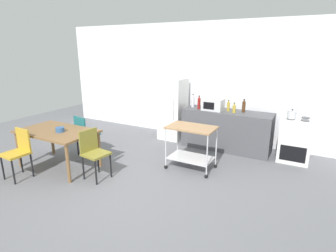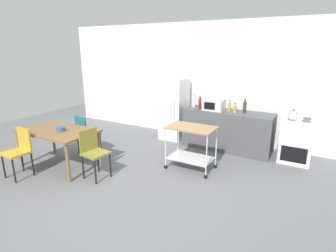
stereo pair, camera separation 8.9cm
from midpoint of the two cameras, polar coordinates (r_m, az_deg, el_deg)
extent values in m
plane|color=slate|center=(4.72, -9.19, -12.80)|extent=(12.00, 12.00, 0.00)
cube|color=white|center=(6.97, 6.70, 9.34)|extent=(8.40, 0.12, 2.90)
cube|color=#4C4C51|center=(6.33, 11.90, -0.88)|extent=(2.00, 0.64, 0.90)
cube|color=brown|center=(5.61, -22.97, -1.06)|extent=(1.50, 0.90, 0.04)
cylinder|color=brown|center=(6.06, -29.55, -4.42)|extent=(0.06, 0.06, 0.71)
cylinder|color=brown|center=(4.99, -20.96, -7.51)|extent=(0.06, 0.06, 0.71)
cylinder|color=brown|center=(6.47, -23.78, -2.44)|extent=(0.06, 0.06, 0.71)
cylinder|color=brown|center=(5.48, -14.81, -4.83)|extent=(0.06, 0.06, 0.71)
cube|color=#1E666B|center=(6.11, -17.03, -1.66)|extent=(0.46, 0.46, 0.04)
cube|color=#1E666B|center=(5.96, -18.62, -0.05)|extent=(0.38, 0.09, 0.40)
cylinder|color=black|center=(6.15, -14.64, -3.78)|extent=(0.03, 0.03, 0.45)
cylinder|color=black|center=(6.41, -16.49, -3.09)|extent=(0.03, 0.03, 0.45)
cylinder|color=black|center=(5.97, -17.24, -4.61)|extent=(0.03, 0.03, 0.45)
cylinder|color=black|center=(6.24, -19.02, -3.86)|extent=(0.03, 0.03, 0.45)
cube|color=gold|center=(5.51, -30.09, -5.15)|extent=(0.42, 0.42, 0.04)
cube|color=gold|center=(5.52, -28.80, -2.49)|extent=(0.38, 0.05, 0.40)
cylinder|color=black|center=(5.67, -32.08, -7.55)|extent=(0.03, 0.03, 0.45)
cylinder|color=black|center=(5.39, -30.42, -8.49)|extent=(0.03, 0.03, 0.45)
cylinder|color=black|center=(5.81, -29.12, -6.56)|extent=(0.03, 0.03, 0.45)
cylinder|color=black|center=(5.53, -27.34, -7.42)|extent=(0.03, 0.03, 0.45)
cube|color=olive|center=(4.95, -15.53, -5.76)|extent=(0.44, 0.44, 0.04)
cube|color=olive|center=(5.01, -17.02, -2.93)|extent=(0.08, 0.38, 0.40)
cylinder|color=black|center=(4.83, -15.58, -9.52)|extent=(0.03, 0.03, 0.45)
cylinder|color=black|center=(5.02, -12.56, -8.25)|extent=(0.03, 0.03, 0.45)
cylinder|color=black|center=(5.08, -18.04, -8.41)|extent=(0.03, 0.03, 0.45)
cylinder|color=black|center=(5.26, -15.08, -7.26)|extent=(0.03, 0.03, 0.45)
cube|color=white|center=(6.12, 25.03, -2.68)|extent=(0.60, 0.60, 0.90)
cube|color=black|center=(5.89, 24.56, -5.41)|extent=(0.48, 0.01, 0.32)
cylinder|color=#47474C|center=(5.89, 24.21, 1.40)|extent=(0.16, 0.16, 0.02)
cylinder|color=#47474C|center=(5.88, 26.72, 1.06)|extent=(0.16, 0.16, 0.02)
cylinder|color=#47474C|center=(6.12, 24.42, 1.89)|extent=(0.16, 0.16, 0.02)
cylinder|color=#47474C|center=(6.11, 26.83, 1.57)|extent=(0.16, 0.16, 0.02)
cube|color=white|center=(6.87, 0.67, 3.63)|extent=(0.60, 0.60, 1.55)
cylinder|color=silver|center=(6.49, 0.77, 3.60)|extent=(0.02, 0.02, 0.50)
cube|color=#A37A51|center=(5.06, 4.53, -0.31)|extent=(0.90, 0.56, 0.03)
cube|color=silver|center=(5.27, 4.38, -6.74)|extent=(0.83, 0.52, 0.02)
cylinder|color=silver|center=(5.15, -0.99, -4.48)|extent=(0.02, 0.02, 0.76)
sphere|color=black|center=(5.32, -0.96, -8.67)|extent=(0.07, 0.07, 0.07)
cylinder|color=silver|center=(4.82, 7.77, -6.13)|extent=(0.02, 0.02, 0.76)
sphere|color=black|center=(4.99, 7.59, -10.54)|extent=(0.07, 0.07, 0.07)
cylinder|color=silver|center=(5.57, 1.56, -2.88)|extent=(0.02, 0.02, 0.76)
sphere|color=black|center=(5.72, 1.53, -6.82)|extent=(0.07, 0.07, 0.07)
cylinder|color=silver|center=(5.26, 9.75, -4.28)|extent=(0.02, 0.02, 0.76)
sphere|color=black|center=(5.42, 9.54, -8.39)|extent=(0.07, 0.07, 0.07)
cylinder|color=silver|center=(6.51, 4.94, 5.11)|extent=(0.07, 0.07, 0.25)
cylinder|color=silver|center=(6.48, 4.97, 6.43)|extent=(0.03, 0.03, 0.06)
cylinder|color=black|center=(6.48, 4.97, 6.73)|extent=(0.04, 0.04, 0.01)
cylinder|color=maroon|center=(6.32, 6.20, 4.75)|extent=(0.07, 0.07, 0.25)
cylinder|color=maroon|center=(6.29, 6.24, 6.09)|extent=(0.03, 0.03, 0.05)
cylinder|color=black|center=(6.28, 6.25, 6.36)|extent=(0.03, 0.03, 0.01)
cube|color=silver|center=(6.23, 9.14, 4.52)|extent=(0.46, 0.34, 0.26)
cube|color=black|center=(6.09, 8.23, 4.28)|extent=(0.25, 0.01, 0.16)
cylinder|color=gold|center=(6.21, 12.30, 4.02)|extent=(0.06, 0.06, 0.20)
cylinder|color=gold|center=(6.19, 12.37, 5.09)|extent=(0.03, 0.03, 0.04)
cylinder|color=black|center=(6.19, 12.38, 5.32)|extent=(0.03, 0.03, 0.01)
cylinder|color=gold|center=(6.08, 13.46, 3.49)|extent=(0.07, 0.07, 0.16)
cylinder|color=gold|center=(6.06, 13.52, 4.46)|extent=(0.03, 0.03, 0.05)
cylinder|color=black|center=(6.05, 13.54, 4.76)|extent=(0.04, 0.04, 0.01)
cylinder|color=#4C2D19|center=(6.17, 15.39, 3.91)|extent=(0.07, 0.07, 0.24)
cylinder|color=#4C2D19|center=(6.14, 15.49, 5.20)|extent=(0.03, 0.03, 0.05)
cylinder|color=black|center=(6.14, 15.51, 5.47)|extent=(0.04, 0.04, 0.01)
cylinder|color=#33598C|center=(5.47, -22.39, -0.72)|extent=(0.16, 0.16, 0.09)
cylinder|color=silver|center=(5.89, 24.43, 2.27)|extent=(0.17, 0.17, 0.16)
sphere|color=black|center=(5.87, 24.53, 3.17)|extent=(0.03, 0.03, 0.03)
cylinder|color=silver|center=(5.87, 25.57, 2.35)|extent=(0.08, 0.02, 0.07)
camera|label=1|loc=(0.04, -90.48, -0.14)|focal=28.70mm
camera|label=2|loc=(0.04, 89.52, 0.14)|focal=28.70mm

